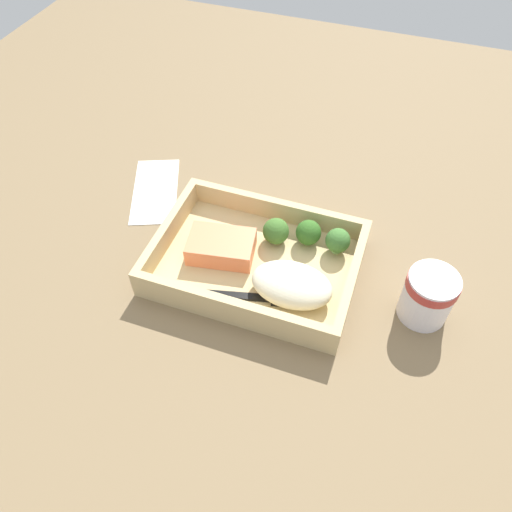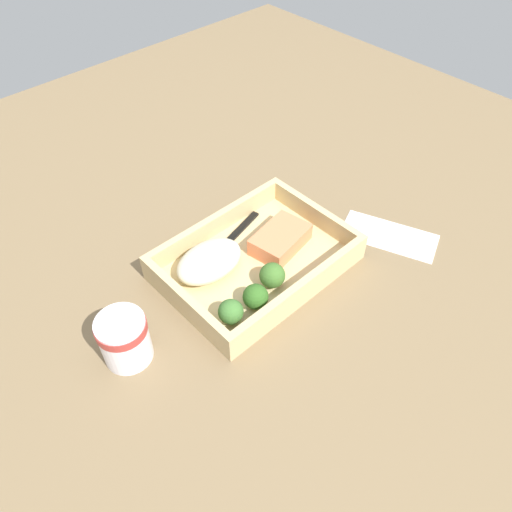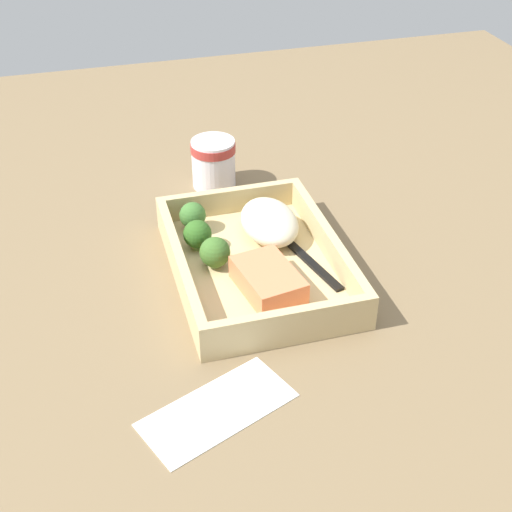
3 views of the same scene
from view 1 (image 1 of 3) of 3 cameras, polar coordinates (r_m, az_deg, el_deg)
ground_plane at (r=73.87cm, az=0.00°, el=-1.86°), size 160.00×160.00×2.00cm
takeout_tray at (r=72.63cm, az=0.00°, el=-1.07°), size 28.81×20.69×1.20cm
tray_rim at (r=70.80cm, az=0.00°, el=0.15°), size 28.81×20.69×3.56cm
salmon_fillet at (r=72.36cm, az=-3.98°, el=1.12°), size 10.38×7.76×3.05cm
mashed_potatoes at (r=67.25cm, az=4.11°, el=-3.29°), size 11.17×7.45×4.18cm
broccoli_floret_1 at (r=73.61cm, az=6.01°, el=2.66°), size 3.76×3.76×4.04cm
broccoli_floret_2 at (r=73.50cm, az=2.29°, el=2.83°), size 3.92×3.92×4.08cm
broccoli_floret_3 at (r=72.88cm, az=9.33°, el=1.72°), size 3.62×3.62×4.14cm
fork at (r=68.23cm, az=-1.10°, el=-4.66°), size 15.73×5.41×0.44cm
paper_cup at (r=69.05cm, az=19.17°, el=-3.89°), size 6.78×6.78×7.54cm
receipt_slip at (r=86.16cm, az=-11.44°, el=7.36°), size 12.70×17.40×0.24cm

